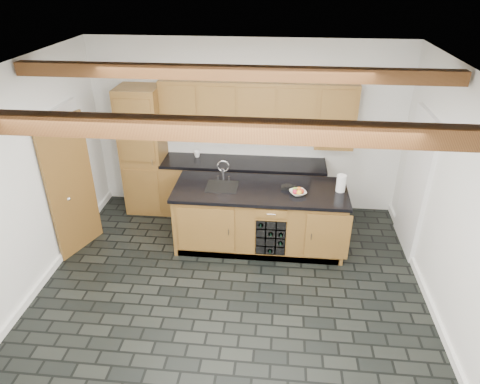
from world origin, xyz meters
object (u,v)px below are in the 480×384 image
Objects in this scene: kitchen_scale at (288,187)px; fruit_bowl at (298,193)px; paper_towel at (341,183)px; island at (260,217)px.

fruit_bowl is (0.14, -0.15, -0.00)m from kitchen_scale.
paper_towel reaches higher than kitchen_scale.
paper_towel reaches higher than island.
kitchen_scale reaches higher than fruit_bowl.
fruit_bowl reaches higher than island.
island is at bearing 167.74° from fruit_bowl.
kitchen_scale is 0.91× the size of fruit_bowl.
paper_towel is (1.11, 0.05, 0.59)m from island.
kitchen_scale is 0.83× the size of paper_towel.
island is 1.26m from paper_towel.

